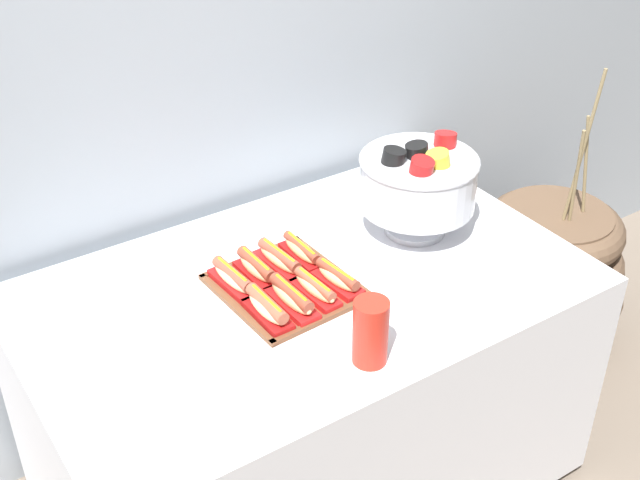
% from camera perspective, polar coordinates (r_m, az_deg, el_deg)
% --- Properties ---
extents(ground_plane, '(10.00, 10.00, 0.00)m').
position_cam_1_polar(ground_plane, '(2.81, -0.89, -15.90)').
color(ground_plane, '#7A6B5B').
extents(back_wall, '(6.00, 0.10, 2.60)m').
position_cam_1_polar(back_wall, '(2.48, -8.41, 13.48)').
color(back_wall, '#9EA8B2').
rests_on(back_wall, ground_plane).
extents(buffet_table, '(1.51, 0.93, 0.77)m').
position_cam_1_polar(buffet_table, '(2.51, -0.97, -9.81)').
color(buffet_table, silver).
rests_on(buffet_table, ground_plane).
extents(floor_vase, '(0.59, 0.59, 1.12)m').
position_cam_1_polar(floor_vase, '(3.30, 15.02, -2.36)').
color(floor_vase, brown).
rests_on(floor_vase, ground_plane).
extents(serving_tray, '(0.35, 0.38, 0.01)m').
position_cam_1_polar(serving_tray, '(2.26, -2.34, -3.24)').
color(serving_tray, brown).
rests_on(serving_tray, buffet_table).
extents(hot_dog_0, '(0.06, 0.17, 0.06)m').
position_cam_1_polar(hot_dog_0, '(2.14, -3.59, -4.64)').
color(hot_dog_0, '#B21414').
rests_on(hot_dog_0, serving_tray).
extents(hot_dog_1, '(0.07, 0.18, 0.06)m').
position_cam_1_polar(hot_dog_1, '(2.17, -1.94, -3.92)').
color(hot_dog_1, red).
rests_on(hot_dog_1, serving_tray).
extents(hot_dog_2, '(0.07, 0.17, 0.06)m').
position_cam_1_polar(hot_dog_2, '(2.21, -0.34, -3.30)').
color(hot_dog_2, red).
rests_on(hot_dog_2, serving_tray).
extents(hot_dog_3, '(0.08, 0.16, 0.06)m').
position_cam_1_polar(hot_dog_3, '(2.24, 1.20, -2.61)').
color(hot_dog_3, red).
rests_on(hot_dog_3, serving_tray).
extents(hot_dog_4, '(0.07, 0.18, 0.06)m').
position_cam_1_polar(hot_dog_4, '(2.25, -5.91, -2.60)').
color(hot_dog_4, red).
rests_on(hot_dog_4, serving_tray).
extents(hot_dog_5, '(0.07, 0.16, 0.06)m').
position_cam_1_polar(hot_dog_5, '(2.28, -4.31, -1.92)').
color(hot_dog_5, '#B21414').
rests_on(hot_dog_5, serving_tray).
extents(hot_dog_6, '(0.08, 0.19, 0.06)m').
position_cam_1_polar(hot_dog_6, '(2.32, -2.76, -1.32)').
color(hot_dog_6, red).
rests_on(hot_dog_6, serving_tray).
extents(hot_dog_7, '(0.06, 0.16, 0.06)m').
position_cam_1_polar(hot_dog_7, '(2.35, -1.25, -0.76)').
color(hot_dog_7, '#B21414').
rests_on(hot_dog_7, serving_tray).
extents(punch_bowl, '(0.34, 0.34, 0.28)m').
position_cam_1_polar(punch_bowl, '(2.44, 6.68, 4.00)').
color(punch_bowl, silver).
rests_on(punch_bowl, buffet_table).
extents(cup_stack, '(0.09, 0.09, 0.17)m').
position_cam_1_polar(cup_stack, '(1.99, 3.44, -6.23)').
color(cup_stack, red).
rests_on(cup_stack, buffet_table).
extents(donut, '(0.13, 0.13, 0.04)m').
position_cam_1_polar(donut, '(2.77, 5.93, 4.45)').
color(donut, brown).
rests_on(donut, buffet_table).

